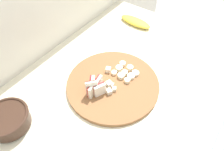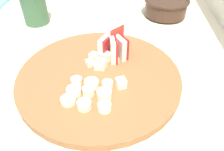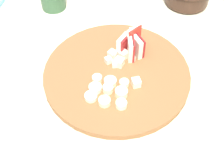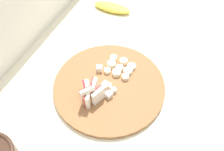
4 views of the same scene
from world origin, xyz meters
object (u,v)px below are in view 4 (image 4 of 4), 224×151
banana_slice_rows (120,67)px  banana_peel (112,8)px  cutting_board (109,85)px  apple_wedge_fan (91,93)px  apple_dice_pile (104,85)px

banana_slice_rows → banana_peel: size_ratio=0.55×
cutting_board → banana_slice_rows: (0.07, -0.01, 0.02)m
apple_wedge_fan → banana_slice_rows: apple_wedge_fan is taller
banana_peel → cutting_board: bearing=-160.8°
cutting_board → apple_dice_pile: (-0.02, 0.01, 0.02)m
cutting_board → apple_wedge_fan: 0.08m
cutting_board → apple_dice_pile: bearing=150.8°
cutting_board → apple_wedge_fan: (-0.07, 0.03, 0.04)m
apple_dice_pile → banana_peel: size_ratio=0.65×
apple_wedge_fan → banana_peel: bearing=13.2°
banana_slice_rows → apple_wedge_fan: bearing=163.6°
apple_dice_pile → banana_slice_rows: 0.09m
banana_slice_rows → apple_dice_pile: bearing=165.7°
cutting_board → banana_slice_rows: 0.07m
apple_dice_pile → banana_peel: (0.42, 0.13, -0.01)m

